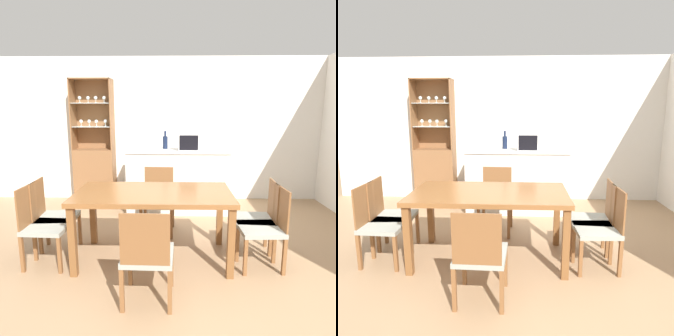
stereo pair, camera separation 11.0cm
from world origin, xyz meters
The scene contains 13 objects.
ground_plane centered at (0.00, 0.00, 0.00)m, with size 18.00×18.00×0.00m, color #A37F5B.
wall_back centered at (0.00, 2.63, 1.27)m, with size 6.80×0.06×2.55m.
kitchen_counter centered at (-0.01, 1.92, 0.51)m, with size 1.64×0.59×1.01m.
display_cabinet centered at (-1.49, 2.43, 0.65)m, with size 0.70×0.35×2.16m.
dining_table centered at (-0.28, 0.29, 0.69)m, with size 1.68×0.88×0.78m.
dining_chair_side_right_near centered at (0.89, 0.16, 0.44)m, with size 0.45×0.45×0.87m.
dining_chair_side_left_near centered at (-1.46, 0.16, 0.44)m, with size 0.45×0.45×0.87m.
dining_chair_head_far centered at (-0.28, 1.07, 0.44)m, with size 0.45×0.45×0.87m.
dining_chair_side_right_far centered at (0.89, 0.42, 0.44)m, with size 0.46×0.46×0.87m.
dining_chair_side_left_far centered at (-1.46, 0.42, 0.44)m, with size 0.46×0.46×0.87m.
dining_chair_head_near centered at (-0.28, -0.48, 0.44)m, with size 0.44×0.44×0.87m.
microwave centered at (0.22, 1.93, 1.15)m, with size 0.45×0.39×0.27m.
wine_bottle centered at (-0.21, 2.06, 1.12)m, with size 0.08×0.08×0.29m.
Camera 2 is at (0.05, -2.82, 1.66)m, focal length 32.00 mm.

